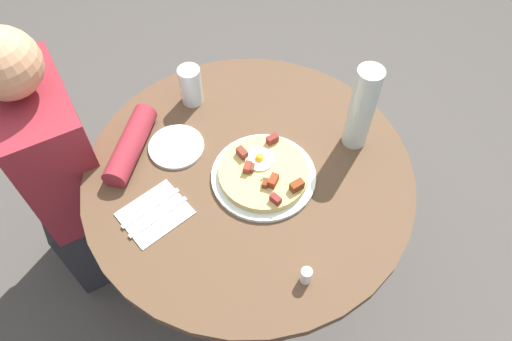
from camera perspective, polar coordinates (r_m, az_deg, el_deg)
ground_plane at (r=2.03m, az=-0.61°, el=-12.43°), size 6.00×6.00×0.00m
dining_table at (r=1.52m, az=-0.80°, el=-4.05°), size 0.94×0.94×0.76m
person_seated at (r=1.76m, az=-20.93°, el=-1.23°), size 0.50×0.46×1.14m
pizza_plate at (r=1.35m, az=0.90°, el=-0.67°), size 0.29×0.29×0.01m
breakfast_pizza at (r=1.33m, az=0.93°, el=-0.19°), size 0.25×0.25×0.05m
bread_plate at (r=1.43m, az=-9.39°, el=2.79°), size 0.16×0.16×0.01m
napkin at (r=1.32m, az=-11.86°, el=-4.97°), size 0.17×0.20×0.00m
fork at (r=1.32m, az=-12.32°, el=-4.35°), size 0.05×0.18×0.00m
knife at (r=1.31m, az=-11.46°, el=-5.40°), size 0.05×0.18×0.00m
water_glass at (r=1.51m, az=-7.72°, el=9.93°), size 0.07×0.07×0.13m
water_bottle at (r=1.36m, az=12.40°, el=7.18°), size 0.07×0.07×0.28m
salt_shaker at (r=1.19m, az=5.94°, el=-12.26°), size 0.03×0.03×0.05m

